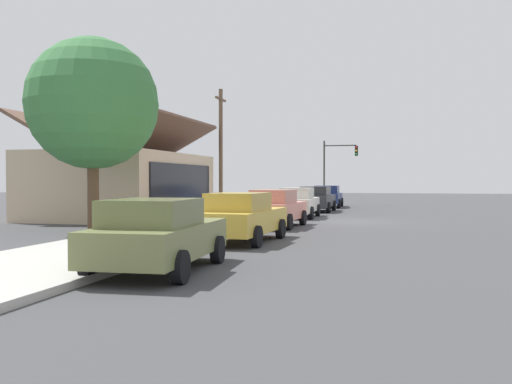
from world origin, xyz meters
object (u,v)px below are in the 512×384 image
(car_ivory, at_px, (298,202))
(shade_tree, at_px, (93,104))
(car_olive, at_px, (158,234))
(traffic_light_main, at_px, (337,162))
(car_charcoal, at_px, (316,199))
(car_coral, at_px, (276,208))
(car_navy, at_px, (327,196))
(fire_hydrant_red, at_px, (268,209))
(car_mustard, at_px, (242,217))
(utility_pole_wooden, at_px, (221,148))

(car_ivory, bearing_deg, shade_tree, 146.57)
(car_olive, distance_m, traffic_light_main, 34.38)
(car_charcoal, relative_size, shade_tree, 0.59)
(car_coral, bearing_deg, car_navy, 2.68)
(car_ivory, bearing_deg, fire_hydrant_red, 134.87)
(car_mustard, xyz_separation_m, car_ivory, (11.92, 0.27, -0.00))
(car_ivory, distance_m, shade_tree, 12.37)
(car_coral, bearing_deg, car_ivory, 3.78)
(car_ivory, height_order, shade_tree, shade_tree)
(car_olive, distance_m, shade_tree, 11.06)
(car_olive, xyz_separation_m, car_ivory, (17.92, 0.08, -0.00))
(car_olive, height_order, car_ivory, same)
(car_mustard, distance_m, car_charcoal, 17.76)
(car_olive, distance_m, fire_hydrant_red, 16.63)
(car_olive, xyz_separation_m, fire_hydrant_red, (16.57, 1.40, -0.32))
(car_navy, height_order, shade_tree, shade_tree)
(car_navy, relative_size, utility_pole_wooden, 0.62)
(car_olive, height_order, car_charcoal, same)
(fire_hydrant_red, bearing_deg, car_charcoal, -11.43)
(utility_pole_wooden, relative_size, fire_hydrant_red, 10.56)
(car_ivory, xyz_separation_m, shade_tree, (-9.85, 6.26, 4.10))
(car_navy, xyz_separation_m, traffic_light_main, (4.69, -0.22, 2.67))
(car_coral, bearing_deg, utility_pole_wooden, 33.02)
(car_ivory, height_order, traffic_light_main, traffic_light_main)
(car_mustard, relative_size, utility_pole_wooden, 0.62)
(car_mustard, bearing_deg, traffic_light_main, 2.75)
(car_navy, xyz_separation_m, fire_hydrant_red, (-13.02, 1.44, -0.32))
(car_mustard, relative_size, shade_tree, 0.62)
(car_charcoal, xyz_separation_m, car_navy, (5.83, 0.01, 0.00))
(car_olive, xyz_separation_m, utility_pole_wooden, (21.08, 5.40, 3.11))
(car_mustard, bearing_deg, car_navy, 3.25)
(car_coral, xyz_separation_m, fire_hydrant_red, (4.78, 1.43, -0.32))
(traffic_light_main, bearing_deg, car_ivory, 178.79)
(fire_hydrant_red, bearing_deg, traffic_light_main, -5.35)
(shade_tree, distance_m, utility_pole_wooden, 13.08)
(car_mustard, relative_size, car_charcoal, 1.05)
(car_charcoal, distance_m, shade_tree, 17.43)
(car_coral, height_order, fire_hydrant_red, car_coral)
(car_olive, bearing_deg, utility_pole_wooden, 11.18)
(car_coral, distance_m, traffic_light_main, 22.65)
(car_olive, xyz_separation_m, car_charcoal, (23.76, -0.06, -0.00))
(shade_tree, bearing_deg, car_ivory, -32.45)
(car_ivory, xyz_separation_m, traffic_light_main, (16.35, -0.34, 2.68))
(car_ivory, height_order, car_navy, same)
(car_mustard, xyz_separation_m, car_charcoal, (17.76, 0.13, 0.00))
(traffic_light_main, bearing_deg, shade_tree, 165.85)
(car_mustard, bearing_deg, car_olive, -178.92)
(fire_hydrant_red, bearing_deg, car_olive, -175.18)
(car_navy, relative_size, shade_tree, 0.63)
(utility_pole_wooden, bearing_deg, traffic_light_main, -23.21)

